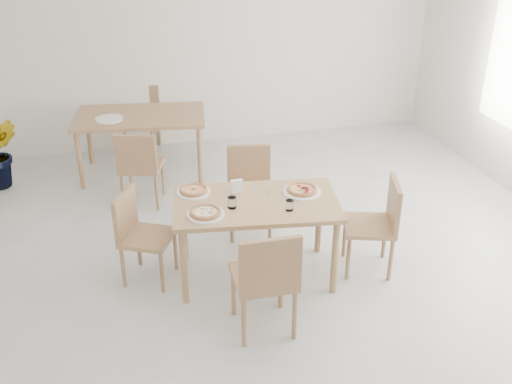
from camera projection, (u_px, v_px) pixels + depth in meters
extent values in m
plane|color=beige|center=(288.00, 284.00, 5.28)|extent=(7.00, 7.00, 0.00)
plane|color=silver|center=(211.00, 38.00, 7.66)|extent=(6.00, 0.00, 6.00)
cube|color=tan|center=(256.00, 204.00, 5.09)|extent=(1.50, 0.98, 0.04)
cylinder|color=tan|center=(184.00, 267.00, 4.91)|extent=(0.06, 0.06, 0.71)
cylinder|color=tan|center=(335.00, 257.00, 5.03)|extent=(0.06, 0.06, 0.71)
cylinder|color=tan|center=(184.00, 226.00, 5.49)|extent=(0.06, 0.06, 0.71)
cylinder|color=tan|center=(319.00, 219.00, 5.61)|extent=(0.06, 0.06, 0.71)
cube|color=#A47F52|center=(263.00, 277.00, 4.58)|extent=(0.47, 0.47, 0.04)
cube|color=#A47F52|center=(271.00, 266.00, 4.29)|extent=(0.46, 0.05, 0.44)
cylinder|color=#A47F52|center=(281.00, 285.00, 4.90)|extent=(0.04, 0.04, 0.45)
cylinder|color=#A47F52|center=(234.00, 291.00, 4.82)|extent=(0.04, 0.04, 0.45)
cylinder|color=#A47F52|center=(295.00, 315.00, 4.56)|extent=(0.04, 0.04, 0.45)
cylinder|color=#A47F52|center=(244.00, 322.00, 4.48)|extent=(0.04, 0.04, 0.45)
cube|color=#A47F52|center=(250.00, 193.00, 5.88)|extent=(0.50, 0.50, 0.04)
cube|color=#A47F52|center=(249.00, 164.00, 5.95)|extent=(0.43, 0.12, 0.41)
cylinder|color=#A47F52|center=(232.00, 224.00, 5.81)|extent=(0.04, 0.04, 0.42)
cylinder|color=#A47F52|center=(270.00, 222.00, 5.84)|extent=(0.04, 0.04, 0.42)
cylinder|color=#A47F52|center=(231.00, 206.00, 6.14)|extent=(0.04, 0.04, 0.42)
cylinder|color=#A47F52|center=(267.00, 205.00, 6.17)|extent=(0.04, 0.04, 0.42)
cube|color=#A47F52|center=(148.00, 237.00, 5.18)|extent=(0.55, 0.55, 0.04)
cube|color=#A47F52|center=(125.00, 213.00, 5.12)|extent=(0.22, 0.39, 0.39)
cylinder|color=#A47F52|center=(162.00, 272.00, 5.10)|extent=(0.04, 0.04, 0.40)
cylinder|color=#A47F52|center=(175.00, 250.00, 5.41)|extent=(0.04, 0.04, 0.40)
cylinder|color=#A47F52|center=(123.00, 268.00, 5.16)|extent=(0.04, 0.04, 0.40)
cylinder|color=#A47F52|center=(139.00, 246.00, 5.47)|extent=(0.04, 0.04, 0.40)
cube|color=#A47F52|center=(369.00, 226.00, 5.32)|extent=(0.54, 0.54, 0.04)
cube|color=#A47F52|center=(394.00, 204.00, 5.21)|extent=(0.17, 0.43, 0.41)
cylinder|color=#A47F52|center=(345.00, 237.00, 5.60)|extent=(0.04, 0.04, 0.42)
cylinder|color=#A47F52|center=(348.00, 259.00, 5.27)|extent=(0.04, 0.04, 0.42)
cylinder|color=#A47F52|center=(385.00, 238.00, 5.58)|extent=(0.04, 0.04, 0.42)
cylinder|color=#A47F52|center=(391.00, 260.00, 5.25)|extent=(0.04, 0.04, 0.42)
cylinder|color=white|center=(194.00, 192.00, 5.21)|extent=(0.30, 0.30, 0.02)
cylinder|color=white|center=(206.00, 215.00, 4.86)|extent=(0.31, 0.31, 0.02)
cylinder|color=white|center=(302.00, 192.00, 5.22)|extent=(0.33, 0.33, 0.02)
cylinder|color=tan|center=(194.00, 191.00, 5.21)|extent=(0.30, 0.30, 0.01)
torus|color=tan|center=(194.00, 190.00, 5.20)|extent=(0.30, 0.30, 0.03)
cylinder|color=red|center=(194.00, 190.00, 5.20)|extent=(0.22, 0.22, 0.01)
ellipsoid|color=#155E16|center=(193.00, 189.00, 5.20)|extent=(0.05, 0.03, 0.01)
cylinder|color=tan|center=(205.00, 213.00, 4.85)|extent=(0.28, 0.28, 0.01)
torus|color=tan|center=(205.00, 212.00, 4.85)|extent=(0.28, 0.28, 0.03)
cylinder|color=#F8EDCC|center=(205.00, 212.00, 4.85)|extent=(0.21, 0.21, 0.01)
cylinder|color=tan|center=(302.00, 190.00, 5.22)|extent=(0.32, 0.32, 0.01)
torus|color=tan|center=(302.00, 189.00, 5.21)|extent=(0.33, 0.33, 0.03)
cylinder|color=red|center=(302.00, 189.00, 5.21)|extent=(0.25, 0.25, 0.01)
cylinder|color=white|center=(232.00, 203.00, 4.96)|extent=(0.07, 0.07, 0.10)
cylinder|color=white|center=(290.00, 205.00, 4.93)|extent=(0.07, 0.07, 0.09)
cube|color=silver|center=(237.00, 193.00, 5.21)|extent=(0.12, 0.06, 0.01)
cube|color=white|center=(237.00, 186.00, 5.18)|extent=(0.11, 0.05, 0.11)
cube|color=silver|center=(270.00, 192.00, 5.24)|extent=(0.07, 0.18, 0.01)
cube|color=silver|center=(255.00, 188.00, 5.30)|extent=(0.10, 0.16, 0.01)
cube|color=#A47F52|center=(140.00, 116.00, 7.01)|extent=(1.61, 1.07, 0.04)
cylinder|color=#A47F52|center=(80.00, 161.00, 6.80)|extent=(0.06, 0.06, 0.71)
cylinder|color=#A47F52|center=(200.00, 156.00, 6.92)|extent=(0.06, 0.06, 0.71)
cylinder|color=#A47F52|center=(89.00, 137.00, 7.43)|extent=(0.06, 0.06, 0.71)
cylinder|color=#A47F52|center=(199.00, 133.00, 7.56)|extent=(0.06, 0.06, 0.71)
cube|color=#A47F52|center=(142.00, 166.00, 6.47)|extent=(0.54, 0.54, 0.04)
cube|color=#A47F52|center=(136.00, 154.00, 6.19)|extent=(0.42, 0.16, 0.41)
cylinder|color=#A47F52|center=(163.00, 178.00, 6.73)|extent=(0.04, 0.04, 0.42)
cylinder|color=#A47F52|center=(131.00, 177.00, 6.74)|extent=(0.04, 0.04, 0.42)
cylinder|color=#A47F52|center=(157.00, 193.00, 6.40)|extent=(0.04, 0.04, 0.42)
cylinder|color=#A47F52|center=(123.00, 192.00, 6.41)|extent=(0.04, 0.04, 0.42)
cube|color=#A47F52|center=(141.00, 120.00, 7.79)|extent=(0.53, 0.53, 0.04)
cube|color=#A47F52|center=(144.00, 99.00, 7.85)|extent=(0.40, 0.18, 0.39)
cylinder|color=#A47F52|center=(126.00, 140.00, 7.75)|extent=(0.04, 0.04, 0.40)
cylinder|color=#A47F52|center=(152.00, 141.00, 7.71)|extent=(0.04, 0.04, 0.40)
cylinder|color=#A47F52|center=(134.00, 130.00, 8.06)|extent=(0.04, 0.04, 0.40)
cylinder|color=#A47F52|center=(159.00, 131.00, 8.03)|extent=(0.04, 0.04, 0.40)
cylinder|color=white|center=(109.00, 119.00, 6.85)|extent=(0.32, 0.32, 0.02)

